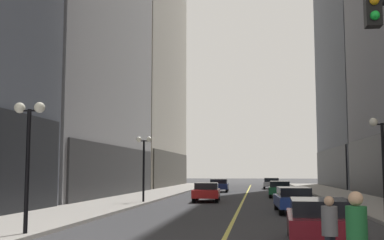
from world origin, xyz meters
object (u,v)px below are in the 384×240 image
at_px(car_red, 207,191).
at_px(street_lamp_left_near, 29,137).
at_px(car_blue, 293,199).
at_px(pedestrian_in_grey_suit, 330,228).
at_px(pedestrian_in_green_parka, 357,238).
at_px(car_maroon, 320,219).
at_px(street_lamp_left_far, 144,154).
at_px(car_green, 280,188).
at_px(car_navy, 219,185).
at_px(street_lamp_right_mid, 383,145).
at_px(car_silver, 271,183).

relative_size(car_red, street_lamp_left_near, 0.96).
bearing_deg(car_blue, pedestrian_in_grey_suit, -91.20).
height_order(car_blue, pedestrian_in_green_parka, pedestrian_in_green_parka).
height_order(car_maroon, street_lamp_left_far, street_lamp_left_far).
relative_size(car_red, pedestrian_in_green_parka, 2.33).
bearing_deg(pedestrian_in_green_parka, car_green, 89.64).
bearing_deg(car_navy, car_blue, -76.58).
xyz_separation_m(street_lamp_left_near, street_lamp_right_mid, (12.80, 6.45, 0.00)).
relative_size(car_blue, pedestrian_in_grey_suit, 2.92).
bearing_deg(street_lamp_left_near, car_maroon, 0.69).
distance_m(street_lamp_left_near, street_lamp_left_far, 16.30).
xyz_separation_m(car_navy, street_lamp_left_far, (-3.49, -18.85, 2.54)).
distance_m(car_silver, street_lamp_left_near, 45.43).
xyz_separation_m(car_green, street_lamp_right_mid, (3.53, -19.32, 2.54)).
xyz_separation_m(pedestrian_in_grey_suit, street_lamp_left_near, (-8.98, 4.28, 2.31)).
xyz_separation_m(pedestrian_in_grey_suit, street_lamp_left_far, (-8.98, 20.57, 2.31)).
bearing_deg(car_green, car_maroon, -89.90).
relative_size(car_navy, car_silver, 0.91).
bearing_deg(street_lamp_right_mid, car_green, 100.36).
relative_size(car_blue, car_silver, 1.04).
bearing_deg(street_lamp_left_far, car_maroon, -60.08).
xyz_separation_m(street_lamp_left_far, street_lamp_right_mid, (12.80, -9.85, 0.00)).
distance_m(car_maroon, car_navy, 35.52).
bearing_deg(car_green, pedestrian_in_green_parka, -90.36).
bearing_deg(pedestrian_in_green_parka, car_maroon, 87.92).
distance_m(car_maroon, street_lamp_left_far, 18.84).
bearing_deg(street_lamp_left_far, car_blue, -30.64).
bearing_deg(pedestrian_in_grey_suit, street_lamp_left_far, 113.59).
bearing_deg(car_blue, street_lamp_left_near, -130.75).
height_order(car_silver, pedestrian_in_green_parka, pedestrian_in_green_parka).
height_order(car_green, street_lamp_right_mid, street_lamp_right_mid).
distance_m(street_lamp_left_far, street_lamp_right_mid, 16.15).
bearing_deg(street_lamp_left_near, street_lamp_right_mid, 26.75).
relative_size(car_blue, street_lamp_left_near, 1.07).
bearing_deg(street_lamp_right_mid, car_navy, 107.98).
bearing_deg(street_lamp_left_near, pedestrian_in_green_parka, -36.60).
distance_m(car_maroon, car_green, 25.66).
relative_size(car_green, street_lamp_left_far, 1.09).
bearing_deg(car_navy, street_lamp_left_near, -95.67).
relative_size(car_silver, pedestrian_in_green_parka, 2.49).
bearing_deg(car_silver, car_blue, -89.66).
relative_size(car_green, car_silver, 1.06).
xyz_separation_m(pedestrian_in_green_parka, street_lamp_left_far, (-9.06, 23.03, 2.18)).
bearing_deg(street_lamp_right_mid, car_maroon, -118.81).
bearing_deg(car_red, street_lamp_left_far, -141.81).
xyz_separation_m(car_navy, street_lamp_right_mid, (9.31, -28.70, 2.54)).
height_order(car_green, car_silver, same).
bearing_deg(pedestrian_in_green_parka, street_lamp_left_near, 143.40).
bearing_deg(pedestrian_in_grey_suit, car_green, 89.46).
distance_m(car_navy, street_lamp_right_mid, 30.28).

